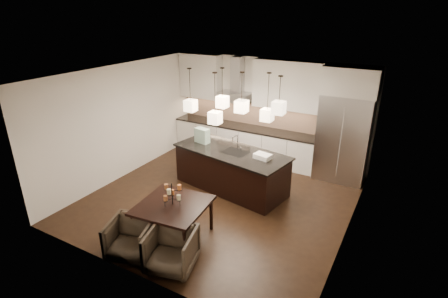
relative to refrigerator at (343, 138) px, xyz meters
The scene contains 37 objects.
floor 3.35m from the refrigerator, 131.42° to the right, with size 5.50×5.50×0.02m, color black.
ceiling 3.62m from the refrigerator, 131.42° to the right, with size 5.50×5.50×0.02m, color white.
wall_back 2.16m from the refrigerator, 169.74° to the left, with size 5.50×0.02×2.80m, color silver.
wall_front 5.56m from the refrigerator, 112.22° to the right, with size 5.50×0.02×2.80m, color silver.
wall_left 5.42m from the refrigerator, 153.91° to the right, with size 0.02×5.50×2.80m, color silver.
wall_right 2.49m from the refrigerator, 74.50° to the right, with size 0.02×5.50×2.80m, color silver.
refrigerator is the anchor object (origin of this frame).
fridge_panel 1.40m from the refrigerator, ahead, with size 1.26×0.72×0.65m, color silver.
lower_cabinets 2.80m from the refrigerator, behind, with size 4.21×0.62×0.88m, color silver.
countertop 2.73m from the refrigerator, behind, with size 4.21×0.66×0.04m, color black.
backsplash 2.75m from the refrigerator, behind, with size 4.21×0.02×0.63m, color tan.
upper_cab_left 4.35m from the refrigerator, behind, with size 1.25×0.35×1.25m, color silver.
upper_cab_right 1.91m from the refrigerator, behind, with size 1.86×0.35×1.25m, color silver.
hood_canopy 3.09m from the refrigerator, behind, with size 0.90×0.52×0.24m, color #B7B7BA.
hood_chimney 3.28m from the refrigerator, behind, with size 0.30×0.28×0.96m, color #B7B7BA.
fruit_bowl 3.63m from the refrigerator, behind, with size 0.26×0.26×0.06m, color silver.
island_body 2.85m from the refrigerator, 139.95° to the right, with size 2.62×1.05×0.92m, color black.
island_top 2.78m from the refrigerator, 139.95° to the right, with size 2.70×1.13×0.04m, color black.
faucet 2.63m from the refrigerator, 139.66° to the right, with size 0.10×0.25×0.40m, color silver, non-canonical shape.
tote_bag 3.43m from the refrigerator, 150.96° to the right, with size 0.36×0.19×0.36m, color #24613D.
food_container 2.27m from the refrigerator, 125.49° to the right, with size 0.36×0.25×0.10m, color silver.
dining_table 4.61m from the refrigerator, 117.91° to the right, with size 1.20×1.20×0.72m, color black, non-canonical shape.
candelabra 4.56m from the refrigerator, 117.91° to the right, with size 0.35×0.35×0.42m, color black, non-canonical shape.
candle_a 4.48m from the refrigerator, 116.49° to the right, with size 0.07×0.07×0.10m, color beige.
candle_b 4.50m from the refrigerator, 119.44° to the right, with size 0.07×0.07×0.10m, color #C3612A.
candle_c 4.69m from the refrigerator, 117.80° to the right, with size 0.07×0.07×0.10m, color #9E5A2F.
candle_d 4.42m from the refrigerator, 117.41° to the right, with size 0.07×0.07×0.10m, color #C3612A.
candle_e 4.61m from the refrigerator, 119.33° to the right, with size 0.07×0.07×0.10m, color #9E5A2F.
candle_f 4.65m from the refrigerator, 116.85° to the right, with size 0.07×0.07×0.10m, color beige.
armchair_left 5.43m from the refrigerator, 117.28° to the right, with size 0.74×0.76×0.69m, color black.
armchair_right 5.04m from the refrigerator, 109.59° to the right, with size 0.75×0.77×0.70m, color black.
pendant_a 3.77m from the refrigerator, 146.86° to the right, with size 0.24×0.24×0.26m, color #FCDFB3.
pendant_b 3.09m from the refrigerator, 147.13° to the right, with size 0.24×0.24×0.26m, color #FCDFB3.
pendant_c 2.81m from the refrigerator, 134.67° to the right, with size 0.24×0.24×0.26m, color #FCDFB3.
pendant_d 2.30m from the refrigerator, 128.53° to the right, with size 0.24×0.24×0.26m, color #FCDFB3.
pendant_e 2.40m from the refrigerator, 118.01° to the right, with size 0.24×0.24×0.26m, color #FCDFB3.
pendant_f 3.27m from the refrigerator, 136.66° to the right, with size 0.24×0.24×0.26m, color #FCDFB3.
Camera 1 is at (3.46, -5.96, 4.03)m, focal length 28.00 mm.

